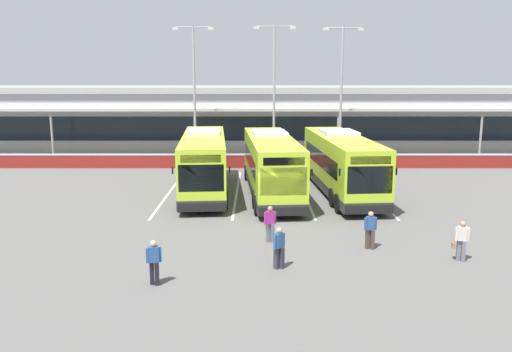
{
  "coord_description": "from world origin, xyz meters",
  "views": [
    {
      "loc": [
        -0.9,
        -25.84,
        7.25
      ],
      "look_at": [
        -0.97,
        3.0,
        1.6
      ],
      "focal_mm": 36.71,
      "sensor_mm": 36.0,
      "label": 1
    }
  ],
  "objects_px": {
    "lamp_post_west": "(196,86)",
    "coach_bus_left_centre": "(272,166)",
    "coach_bus_leftmost": "(205,163)",
    "lamp_post_east": "(343,86)",
    "lamp_post_centre": "(275,86)",
    "pedestrian_child": "(372,229)",
    "pedestrian_with_handbag": "(463,240)",
    "pedestrian_near_bin": "(280,247)",
    "pedestrian_in_dark_coat": "(155,261)",
    "coach_bus_centre": "(343,165)",
    "pedestrian_approaching_bus": "(271,223)"
  },
  "relations": [
    {
      "from": "coach_bus_left_centre",
      "to": "pedestrian_with_handbag",
      "type": "xyz_separation_m",
      "value": [
        7.14,
        -11.54,
        -0.93
      ]
    },
    {
      "from": "pedestrian_child",
      "to": "pedestrian_near_bin",
      "type": "bearing_deg",
      "value": -149.73
    },
    {
      "from": "lamp_post_west",
      "to": "pedestrian_with_handbag",
      "type": "bearing_deg",
      "value": -60.59
    },
    {
      "from": "pedestrian_in_dark_coat",
      "to": "lamp_post_east",
      "type": "relative_size",
      "value": 0.15
    },
    {
      "from": "coach_bus_leftmost",
      "to": "lamp_post_east",
      "type": "bearing_deg",
      "value": 48.02
    },
    {
      "from": "coach_bus_leftmost",
      "to": "lamp_post_east",
      "type": "relative_size",
      "value": 1.12
    },
    {
      "from": "pedestrian_with_handbag",
      "to": "lamp_post_east",
      "type": "bearing_deg",
      "value": 92.57
    },
    {
      "from": "coach_bus_left_centre",
      "to": "pedestrian_approaching_bus",
      "type": "distance_m",
      "value": 9.26
    },
    {
      "from": "pedestrian_approaching_bus",
      "to": "lamp_post_east",
      "type": "bearing_deg",
      "value": 73.42
    },
    {
      "from": "pedestrian_in_dark_coat",
      "to": "lamp_post_east",
      "type": "bearing_deg",
      "value": 68.03
    },
    {
      "from": "pedestrian_with_handbag",
      "to": "pedestrian_child",
      "type": "distance_m",
      "value": 3.56
    },
    {
      "from": "pedestrian_child",
      "to": "lamp_post_west",
      "type": "distance_m",
      "value": 24.36
    },
    {
      "from": "coach_bus_leftmost",
      "to": "pedestrian_with_handbag",
      "type": "relative_size",
      "value": 7.6
    },
    {
      "from": "lamp_post_west",
      "to": "pedestrian_near_bin",
      "type": "bearing_deg",
      "value": -76.28
    },
    {
      "from": "coach_bus_left_centre",
      "to": "coach_bus_leftmost",
      "type": "bearing_deg",
      "value": 168.83
    },
    {
      "from": "pedestrian_in_dark_coat",
      "to": "lamp_post_centre",
      "type": "relative_size",
      "value": 0.15
    },
    {
      "from": "coach_bus_leftmost",
      "to": "pedestrian_near_bin",
      "type": "height_order",
      "value": "coach_bus_leftmost"
    },
    {
      "from": "pedestrian_with_handbag",
      "to": "lamp_post_west",
      "type": "xyz_separation_m",
      "value": [
        -13.02,
        23.1,
        5.43
      ]
    },
    {
      "from": "coach_bus_left_centre",
      "to": "lamp_post_centre",
      "type": "height_order",
      "value": "lamp_post_centre"
    },
    {
      "from": "pedestrian_in_dark_coat",
      "to": "coach_bus_leftmost",
      "type": "bearing_deg",
      "value": 88.8
    },
    {
      "from": "coach_bus_centre",
      "to": "pedestrian_child",
      "type": "xyz_separation_m",
      "value": [
        -0.43,
        -10.45,
        -0.91
      ]
    },
    {
      "from": "coach_bus_centre",
      "to": "lamp_post_east",
      "type": "distance_m",
      "value": 12.77
    },
    {
      "from": "pedestrian_near_bin",
      "to": "lamp_post_west",
      "type": "height_order",
      "value": "lamp_post_west"
    },
    {
      "from": "coach_bus_leftmost",
      "to": "pedestrian_in_dark_coat",
      "type": "bearing_deg",
      "value": -91.2
    },
    {
      "from": "coach_bus_leftmost",
      "to": "pedestrian_with_handbag",
      "type": "bearing_deg",
      "value": -47.59
    },
    {
      "from": "lamp_post_centre",
      "to": "lamp_post_east",
      "type": "distance_m",
      "value": 5.7
    },
    {
      "from": "pedestrian_with_handbag",
      "to": "lamp_post_centre",
      "type": "xyz_separation_m",
      "value": [
        -6.61,
        22.39,
        5.43
      ]
    },
    {
      "from": "pedestrian_approaching_bus",
      "to": "lamp_post_centre",
      "type": "relative_size",
      "value": 0.15
    },
    {
      "from": "pedestrian_with_handbag",
      "to": "pedestrian_approaching_bus",
      "type": "height_order",
      "value": "same"
    },
    {
      "from": "coach_bus_left_centre",
      "to": "pedestrian_child",
      "type": "xyz_separation_m",
      "value": [
        3.88,
        -10.09,
        -0.91
      ]
    },
    {
      "from": "coach_bus_centre",
      "to": "pedestrian_with_handbag",
      "type": "distance_m",
      "value": 12.26
    },
    {
      "from": "pedestrian_in_dark_coat",
      "to": "lamp_post_east",
      "type": "height_order",
      "value": "lamp_post_east"
    },
    {
      "from": "coach_bus_centre",
      "to": "lamp_post_centre",
      "type": "xyz_separation_m",
      "value": [
        -3.79,
        10.49,
        4.5
      ]
    },
    {
      "from": "lamp_post_west",
      "to": "lamp_post_east",
      "type": "height_order",
      "value": "same"
    },
    {
      "from": "coach_bus_left_centre",
      "to": "pedestrian_in_dark_coat",
      "type": "relative_size",
      "value": 7.6
    },
    {
      "from": "pedestrian_child",
      "to": "lamp_post_west",
      "type": "height_order",
      "value": "lamp_post_west"
    },
    {
      "from": "coach_bus_left_centre",
      "to": "pedestrian_with_handbag",
      "type": "relative_size",
      "value": 7.6
    },
    {
      "from": "coach_bus_leftmost",
      "to": "pedestrian_child",
      "type": "distance_m",
      "value": 13.57
    },
    {
      "from": "pedestrian_near_bin",
      "to": "pedestrian_with_handbag",
      "type": "bearing_deg",
      "value": 6.69
    },
    {
      "from": "pedestrian_child",
      "to": "lamp_post_west",
      "type": "relative_size",
      "value": 0.15
    },
    {
      "from": "pedestrian_approaching_bus",
      "to": "lamp_post_east",
      "type": "xyz_separation_m",
      "value": [
        6.37,
        21.38,
        5.42
      ]
    },
    {
      "from": "pedestrian_near_bin",
      "to": "pedestrian_approaching_bus",
      "type": "height_order",
      "value": "same"
    },
    {
      "from": "pedestrian_in_dark_coat",
      "to": "lamp_post_centre",
      "type": "distance_m",
      "value": 25.84
    },
    {
      "from": "coach_bus_leftmost",
      "to": "pedestrian_approaching_bus",
      "type": "distance_m",
      "value": 10.78
    },
    {
      "from": "lamp_post_west",
      "to": "lamp_post_centre",
      "type": "height_order",
      "value": "same"
    },
    {
      "from": "lamp_post_west",
      "to": "coach_bus_left_centre",
      "type": "bearing_deg",
      "value": -63.03
    },
    {
      "from": "coach_bus_left_centre",
      "to": "pedestrian_approaching_bus",
      "type": "height_order",
      "value": "coach_bus_left_centre"
    },
    {
      "from": "lamp_post_centre",
      "to": "coach_bus_leftmost",
      "type": "bearing_deg",
      "value": -114.97
    },
    {
      "from": "coach_bus_left_centre",
      "to": "pedestrian_with_handbag",
      "type": "bearing_deg",
      "value": -58.26
    },
    {
      "from": "pedestrian_near_bin",
      "to": "pedestrian_approaching_bus",
      "type": "xyz_separation_m",
      "value": [
        -0.25,
        3.17,
        0.0
      ]
    }
  ]
}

